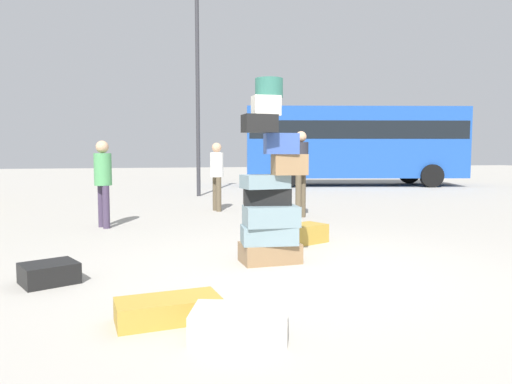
% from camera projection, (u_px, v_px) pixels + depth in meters
% --- Properties ---
extents(ground_plane, '(80.00, 80.00, 0.00)m').
position_uv_depth(ground_plane, '(295.00, 270.00, 5.20)').
color(ground_plane, '#ADA89E').
extents(suitcase_tower, '(0.81, 0.74, 2.18)m').
position_uv_depth(suitcase_tower, '(270.00, 197.00, 5.48)').
color(suitcase_tower, olive).
rests_on(suitcase_tower, ground).
extents(suitcase_tan_white_trunk, '(0.87, 0.69, 0.27)m').
position_uv_depth(suitcase_tan_white_trunk, '(301.00, 234.00, 6.76)').
color(suitcase_tan_white_trunk, '#B28C33').
rests_on(suitcase_tan_white_trunk, ground).
extents(suitcase_black_left_side, '(0.64, 0.61, 0.21)m').
position_uv_depth(suitcase_black_left_side, '(49.00, 273.00, 4.67)').
color(suitcase_black_left_side, black).
rests_on(suitcase_black_left_side, ground).
extents(suitcase_tan_right_side, '(0.83, 0.46, 0.18)m').
position_uv_depth(suitcase_tan_right_side, '(168.00, 309.00, 3.62)').
color(suitcase_tan_right_side, '#B28C33').
rests_on(suitcase_tan_right_side, ground).
extents(suitcase_cream_behind_tower, '(0.77, 0.61, 0.21)m').
position_uv_depth(suitcase_cream_behind_tower, '(240.00, 323.00, 3.29)').
color(suitcase_cream_behind_tower, beige).
rests_on(suitcase_cream_behind_tower, ground).
extents(person_bearded_onlooker, '(0.30, 0.34, 1.56)m').
position_uv_depth(person_bearded_onlooker, '(217.00, 170.00, 10.54)').
color(person_bearded_onlooker, brown).
rests_on(person_bearded_onlooker, ground).
extents(person_tourist_with_camera, '(0.30, 0.32, 1.53)m').
position_uv_depth(person_tourist_with_camera, '(103.00, 176.00, 8.13)').
color(person_tourist_with_camera, '#3F334C').
rests_on(person_tourist_with_camera, ground).
extents(person_passerby_in_red, '(0.30, 0.30, 1.76)m').
position_uv_depth(person_passerby_in_red, '(301.00, 166.00, 9.39)').
color(person_passerby_in_red, brown).
rests_on(person_passerby_in_red, ground).
extents(parked_bus, '(9.08, 4.51, 3.15)m').
position_uv_depth(parked_bus, '(353.00, 141.00, 19.15)').
color(parked_bus, '#1E4CA5').
rests_on(parked_bus, ground).
extents(lamp_post, '(0.36, 0.36, 6.53)m').
position_uv_depth(lamp_post, '(197.00, 57.00, 14.02)').
color(lamp_post, '#333338').
rests_on(lamp_post, ground).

